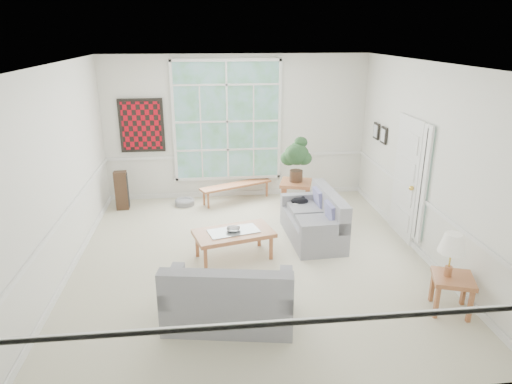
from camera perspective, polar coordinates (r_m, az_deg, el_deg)
floor at (r=7.35m, az=-0.61°, el=-8.33°), size 5.50×6.00×0.01m
ceiling at (r=6.51m, az=-0.71°, el=15.75°), size 5.50×6.00×0.02m
wall_back at (r=9.68m, az=-2.42°, el=8.01°), size 5.50×0.02×3.00m
wall_front at (r=4.02m, az=3.60°, el=-9.18°), size 5.50×0.02×3.00m
wall_left at (r=7.07m, az=-23.43°, el=2.06°), size 0.02×6.00×3.00m
wall_right at (r=7.55m, az=20.64°, el=3.45°), size 0.02×6.00×3.00m
window_back at (r=9.60m, az=-3.62°, el=8.80°), size 2.30×0.08×2.40m
entry_door at (r=8.17m, az=18.20°, el=1.60°), size 0.08×0.90×2.10m
door_sidelight at (r=7.60m, az=20.16°, el=0.85°), size 0.08×0.26×1.90m
wall_art at (r=9.68m, az=-14.11°, el=8.05°), size 0.90×0.06×1.10m
wall_frame_near at (r=9.07m, az=15.63°, el=6.84°), size 0.04×0.26×0.32m
wall_frame_far at (r=9.43m, az=14.75°, el=7.39°), size 0.04×0.26×0.32m
loveseat_right at (r=7.91m, az=7.10°, el=-3.00°), size 0.88×1.59×0.84m
loveseat_front at (r=5.71m, az=-3.41°, el=-12.28°), size 1.67×1.05×0.84m
coffee_table at (r=7.28m, az=-2.79°, el=-6.58°), size 1.35×0.96×0.45m
pewter_bowl at (r=7.17m, az=-2.84°, el=-4.69°), size 0.31×0.31×0.07m
window_bench at (r=9.69m, az=-2.49°, el=-0.06°), size 1.56×0.93×0.37m
end_table at (r=9.20m, az=4.97°, el=-0.46°), size 0.74×0.74×0.60m
houseplant at (r=8.99m, az=5.09°, el=4.07°), size 0.54×0.54×0.90m
side_table at (r=6.47m, az=23.18°, el=-11.64°), size 0.62×0.62×0.50m
table_lamp at (r=6.22m, az=23.17°, el=-7.27°), size 0.40×0.40×0.58m
pet_bed at (r=9.61m, az=-8.90°, el=-1.24°), size 0.50×0.50×0.12m
floor_speaker at (r=9.56m, az=-16.46°, el=0.19°), size 0.25×0.20×0.79m
cat at (r=8.34m, az=5.48°, el=-1.10°), size 0.38×0.32×0.15m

